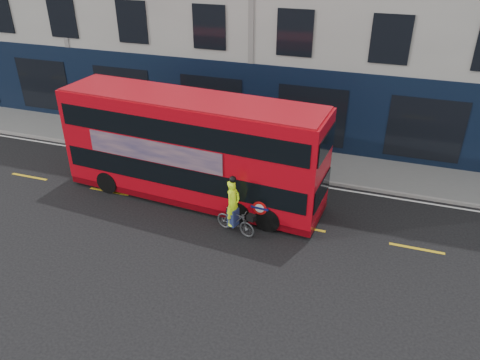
% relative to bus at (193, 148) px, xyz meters
% --- Properties ---
extents(ground, '(120.00, 120.00, 0.00)m').
position_rel_bus_xyz_m(ground, '(0.50, -2.27, -2.13)').
color(ground, black).
rests_on(ground, ground).
extents(pavement, '(60.00, 3.00, 0.12)m').
position_rel_bus_xyz_m(pavement, '(0.50, 4.23, -2.07)').
color(pavement, slate).
rests_on(pavement, ground).
extents(kerb, '(60.00, 0.12, 0.13)m').
position_rel_bus_xyz_m(kerb, '(0.50, 2.73, -2.07)').
color(kerb, gray).
rests_on(kerb, ground).
extents(road_edge_line, '(58.00, 0.10, 0.01)m').
position_rel_bus_xyz_m(road_edge_line, '(0.50, 2.43, -2.13)').
color(road_edge_line, silver).
rests_on(road_edge_line, ground).
extents(lane_dashes, '(58.00, 0.12, 0.01)m').
position_rel_bus_xyz_m(lane_dashes, '(0.50, -0.77, -2.13)').
color(lane_dashes, gold).
rests_on(lane_dashes, ground).
extents(bus, '(10.48, 3.13, 4.16)m').
position_rel_bus_xyz_m(bus, '(0.00, 0.00, 0.00)').
color(bus, '#BC0713').
rests_on(bus, ground).
extents(cyclist, '(1.66, 0.88, 2.25)m').
position_rel_bus_xyz_m(cyclist, '(2.33, -1.83, -1.37)').
color(cyclist, '#4B4E51').
rests_on(cyclist, ground).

